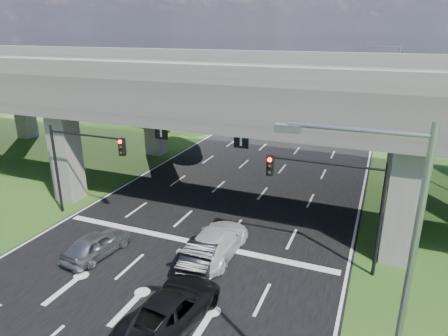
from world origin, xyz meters
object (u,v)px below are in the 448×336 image
Objects in this scene: car_white at (216,242)px; car_trailing at (173,307)px; signal_right at (336,192)px; streetlight_far at (392,99)px; streetlight_beyond at (393,79)px; car_silver at (97,244)px; car_dark at (206,252)px; signal_left at (80,156)px; streetlight_near at (387,292)px.

car_white reaches higher than car_trailing.
streetlight_far reaches higher than signal_right.
streetlight_beyond is at bearing 90.00° from streetlight_far.
car_silver is (-14.15, -39.76, -5.13)m from streetlight_beyond.
signal_right reaches higher than car_dark.
signal_left is at bearing -116.43° from streetlight_beyond.
car_dark is 4.53m from car_trailing.
streetlight_beyond is at bearing 63.57° from signal_left.
streetlight_near is 1.91× the size of car_trailing.
car_dark is (-8.30, -38.31, -5.06)m from streetlight_beyond.
car_trailing is (0.37, -5.55, -0.08)m from car_white.
car_dark is 1.06m from car_white.
car_silver is 0.88× the size of car_dark.
car_dark reaches higher than car_trailing.
streetlight_beyond reaches higher than car_dark.
signal_left is at bearing -28.25° from car_trailing.
streetlight_far is 24.34m from car_dark.
car_dark is (5.85, 1.44, 0.07)m from car_silver.
signal_right is at bearing 102.88° from streetlight_near.
signal_right is 12.91m from car_silver.
streetlight_beyond reaches higher than signal_right.
car_white is at bearing -168.37° from signal_right.
car_silver is at bearing 8.69° from car_dark.
streetlight_near is at bearing 162.56° from car_silver.
car_trailing is at bearing 93.76° from car_white.
signal_left is 40.30m from streetlight_beyond.
signal_right is 0.60× the size of streetlight_beyond.
signal_right is 1.31× the size of car_dark.
signal_left is 0.60× the size of streetlight_beyond.
streetlight_far is at bearing 90.00° from streetlight_near.
streetlight_far is 1.81× the size of car_white.
car_silver is 6.49m from car_white.
streetlight_far is 1.00× the size of streetlight_beyond.
car_dark is 0.88× the size of car_trailing.
car_white is (9.77, -1.21, -3.35)m from signal_left.
car_trailing is (6.37, -3.06, 0.04)m from car_silver.
signal_left reaches higher than car_white.
car_silver is at bearing 156.19° from streetlight_near.
streetlight_beyond is at bearing 86.39° from signal_right.
streetlight_far is at bearing -115.56° from car_dark.
signal_right is 1.00× the size of signal_left.
signal_right is at bearing -93.61° from streetlight_beyond.
streetlight_far is at bearing 48.22° from signal_left.
streetlight_near is 9.82m from car_trailing.
streetlight_near and streetlight_beyond have the same top height.
streetlight_beyond is 43.81m from car_trailing.
signal_left is at bearing -18.36° from car_dark.
car_silver is at bearing -162.70° from signal_right.
streetlight_far is (17.92, 20.06, 1.66)m from signal_left.
signal_left is (-15.65, 0.00, 0.00)m from signal_right.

